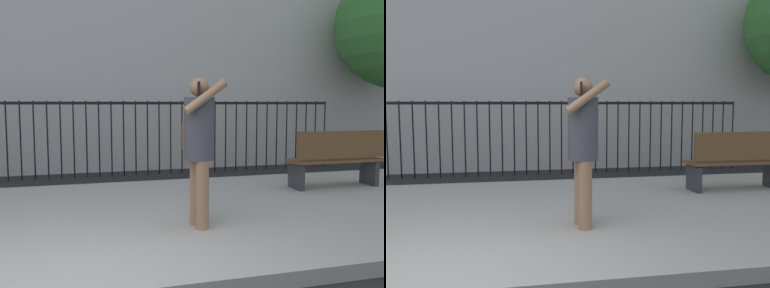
% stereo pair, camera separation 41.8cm
% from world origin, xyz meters
% --- Properties ---
extents(sidewalk, '(28.00, 4.40, 0.15)m').
position_xyz_m(sidewalk, '(0.00, 2.20, 0.07)').
color(sidewalk, '#9E9B93').
rests_on(sidewalk, ground).
extents(iron_fence, '(12.03, 0.04, 1.60)m').
position_xyz_m(iron_fence, '(0.00, 5.90, 1.02)').
color(iron_fence, black).
rests_on(iron_fence, ground).
extents(pedestrian_on_phone, '(0.49, 0.66, 1.68)m').
position_xyz_m(pedestrian_on_phone, '(1.49, 1.47, 1.12)').
color(pedestrian_on_phone, '#936B4C').
rests_on(pedestrian_on_phone, sidewalk).
extents(street_bench, '(1.60, 0.45, 0.95)m').
position_xyz_m(street_bench, '(4.32, 2.94, 0.65)').
color(street_bench, brown).
rests_on(street_bench, sidewalk).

